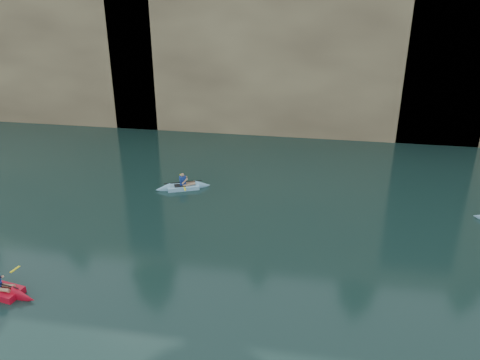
# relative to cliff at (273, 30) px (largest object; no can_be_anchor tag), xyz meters

# --- Properties ---
(cliff) EXTENTS (70.00, 16.00, 12.00)m
(cliff) POSITION_rel_cliff_xyz_m (0.00, 0.00, 0.00)
(cliff) COLOR #CBBC7C
(cliff) RESTS_ON ground
(cliff_slab_center) EXTENTS (24.00, 2.40, 11.40)m
(cliff_slab_center) POSITION_rel_cliff_xyz_m (2.00, -7.40, -0.30)
(cliff_slab_center) COLOR tan
(cliff_slab_center) RESTS_ON ground
(sea_cave_west) EXTENTS (4.50, 1.00, 4.00)m
(sea_cave_west) POSITION_rel_cliff_xyz_m (-18.00, -8.05, -4.00)
(sea_cave_west) COLOR black
(sea_cave_west) RESTS_ON ground
(sea_cave_center) EXTENTS (3.50, 1.00, 3.20)m
(sea_cave_center) POSITION_rel_cliff_xyz_m (-4.00, -8.05, -4.40)
(sea_cave_center) COLOR black
(sea_cave_center) RESTS_ON ground
(sea_cave_east) EXTENTS (5.00, 1.00, 4.50)m
(sea_cave_east) POSITION_rel_cliff_xyz_m (10.00, -8.05, -3.75)
(sea_cave_east) COLOR black
(sea_cave_east) RESTS_ON ground
(kayaker_ltblue_mid) EXTENTS (2.78, 1.96, 1.04)m
(kayaker_ltblue_mid) POSITION_rel_cliff_xyz_m (-2.36, -17.98, -5.87)
(kayaker_ltblue_mid) COLOR #8BC7E9
(kayaker_ltblue_mid) RESTS_ON ground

